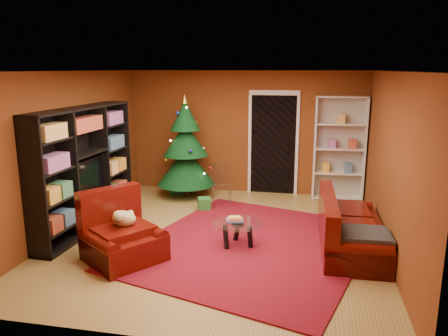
% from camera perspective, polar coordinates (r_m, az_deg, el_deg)
% --- Properties ---
extents(floor, '(5.00, 5.50, 0.05)m').
position_cam_1_polar(floor, '(7.08, -0.64, -9.23)').
color(floor, olive).
rests_on(floor, ground).
extents(ceiling, '(5.00, 5.50, 0.05)m').
position_cam_1_polar(ceiling, '(6.56, -0.70, 12.76)').
color(ceiling, silver).
rests_on(ceiling, wall_back).
extents(wall_back, '(5.00, 0.05, 2.60)m').
position_cam_1_polar(wall_back, '(9.38, 2.84, 4.66)').
color(wall_back, brown).
rests_on(wall_back, ground).
extents(wall_left, '(0.05, 5.50, 2.60)m').
position_cam_1_polar(wall_left, '(7.61, -19.61, 2.00)').
color(wall_left, brown).
rests_on(wall_left, ground).
extents(wall_right, '(0.05, 5.50, 2.60)m').
position_cam_1_polar(wall_right, '(6.66, 21.12, 0.40)').
color(wall_right, brown).
rests_on(wall_right, ground).
extents(doorway, '(1.06, 0.60, 2.16)m').
position_cam_1_polar(doorway, '(9.31, 6.44, 2.98)').
color(doorway, black).
rests_on(doorway, floor).
extents(rug, '(4.10, 4.46, 0.02)m').
position_cam_1_polar(rug, '(6.78, 3.60, -9.95)').
color(rug, maroon).
rests_on(rug, floor).
extents(media_unit, '(0.50, 2.67, 2.04)m').
position_cam_1_polar(media_unit, '(7.55, -17.81, -0.14)').
color(media_unit, black).
rests_on(media_unit, floor).
extents(christmas_tree, '(1.27, 1.27, 2.16)m').
position_cam_1_polar(christmas_tree, '(9.07, -5.02, 2.72)').
color(christmas_tree, '#083213').
rests_on(christmas_tree, floor).
extents(gift_box_teal, '(0.31, 0.31, 0.27)m').
position_cam_1_polar(gift_box_teal, '(9.49, -6.11, -2.49)').
color(gift_box_teal, teal).
rests_on(gift_box_teal, floor).
extents(gift_box_green, '(0.30, 0.30, 0.23)m').
position_cam_1_polar(gift_box_green, '(8.36, -2.60, -4.70)').
color(gift_box_green, '#237729').
rests_on(gift_box_green, floor).
extents(gift_box_red, '(0.28, 0.28, 0.23)m').
position_cam_1_polar(gift_box_red, '(9.67, -4.03, -2.27)').
color(gift_box_red, maroon).
rests_on(gift_box_red, floor).
extents(white_bookshelf, '(1.02, 0.40, 2.16)m').
position_cam_1_polar(white_bookshelf, '(9.14, 14.81, 2.46)').
color(white_bookshelf, white).
rests_on(white_bookshelf, floor).
extents(armchair, '(1.43, 1.43, 0.80)m').
position_cam_1_polar(armchair, '(6.28, -13.00, -8.35)').
color(armchair, '#460A06').
rests_on(armchair, rug).
extents(dog, '(0.48, 0.50, 0.26)m').
position_cam_1_polar(dog, '(6.28, -12.91, -6.47)').
color(dog, '#CEC08A').
rests_on(dog, armchair).
extents(sofa, '(0.92, 1.96, 0.83)m').
position_cam_1_polar(sofa, '(6.74, 16.38, -6.92)').
color(sofa, '#460A06').
rests_on(sofa, rug).
extents(coffee_table, '(0.89, 0.89, 0.47)m').
position_cam_1_polar(coffee_table, '(6.66, 1.81, -8.61)').
color(coffee_table, gray).
rests_on(coffee_table, rug).
extents(acrylic_chair, '(0.49, 0.52, 0.77)m').
position_cam_1_polar(acrylic_chair, '(8.47, -0.29, -2.53)').
color(acrylic_chair, '#66605B').
rests_on(acrylic_chair, rug).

